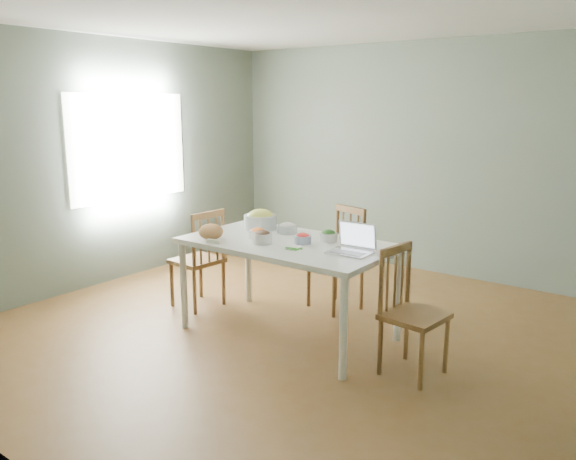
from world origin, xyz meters
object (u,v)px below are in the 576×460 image
Objects in this scene: bowl_squash at (260,219)px; chair_left at (197,258)px; bread_boule at (211,232)px; dining_table at (288,288)px; chair_right at (415,313)px; laptop at (350,239)px; chair_far at (335,259)px.

chair_left is at bearing -162.01° from bowl_squash.
chair_left reaches higher than bread_boule.
bread_boule is at bearing -96.05° from bowl_squash.
chair_left is at bearing 146.83° from bread_boule.
dining_table is 1.86× the size of chair_right.
laptop is at bearing 92.27° from chair_left.
chair_left is (-1.16, 0.04, 0.07)m from dining_table.
chair_right is at bearing -18.47° from chair_far.
laptop is (1.78, -0.07, 0.46)m from chair_left.
laptop reaches higher than chair_right.
bread_boule is at bearing 105.77° from chair_right.
bowl_squash is 0.93× the size of laptop.
bread_boule reaches higher than dining_table.
chair_left is (-1.14, -0.76, -0.01)m from chair_far.
dining_table is 5.83× the size of bowl_squash.
bowl_squash is at bearing 83.95° from bread_boule.
chair_left is 0.81m from bread_boule.
chair_right is 1.80m from bowl_squash.
bread_boule is at bearing -149.38° from dining_table.
chair_left is 2.99× the size of laptop.
bowl_squash is (-1.72, 0.30, 0.45)m from chair_right.
chair_far is 1.37m from chair_left.
chair_right reaches higher than dining_table.
dining_table is 0.76m from bowl_squash.
laptop is (1.14, -0.28, 0.03)m from bowl_squash.
chair_far is at bearing 125.13° from laptop.
chair_far is 1.15m from laptop.
bowl_squash is (0.06, 0.59, 0.02)m from bread_boule.
dining_table is 1.82× the size of chair_left.
bread_boule is at bearing -168.10° from laptop.
dining_table is at bearing 174.71° from laptop.
chair_left is at bearing 177.96° from dining_table.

